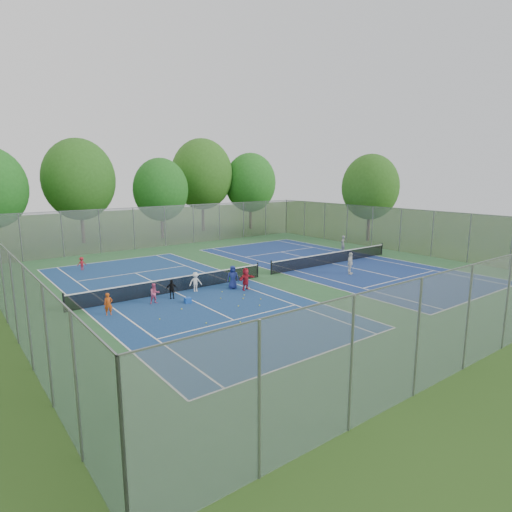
{
  "coord_description": "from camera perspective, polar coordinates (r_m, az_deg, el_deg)",
  "views": [
    {
      "loc": [
        -18.33,
        -23.17,
        7.2
      ],
      "look_at": [
        0.0,
        1.0,
        1.3
      ],
      "focal_mm": 30.0,
      "sensor_mm": 36.0,
      "label": 1
    }
  ],
  "objects": [
    {
      "name": "tennis_ball_2",
      "position": [
        23.63,
        0.47,
        -6.64
      ],
      "size": [
        0.07,
        0.07,
        0.07
      ],
      "primitive_type": "sphere",
      "color": "yellow",
      "rests_on": "ground"
    },
    {
      "name": "tree_nr",
      "position": [
        54.52,
        -7.22,
        10.75
      ],
      "size": [
        7.6,
        7.6,
        11.42
      ],
      "color": "#443326",
      "rests_on": "ground"
    },
    {
      "name": "court_right",
      "position": [
        35.07,
        10.15,
        -0.99
      ],
      "size": [
        10.97,
        23.77,
        0.01
      ],
      "primitive_type": "cube",
      "color": "navy",
      "rests_on": "court_pad"
    },
    {
      "name": "student_b",
      "position": [
        24.6,
        -13.36,
        -4.89
      ],
      "size": [
        0.59,
        0.47,
        1.17
      ],
      "primitive_type": "imported",
      "rotation": [
        0.0,
        0.0,
        -0.05
      ],
      "color": "#D0517B",
      "rests_on": "ground"
    },
    {
      "name": "student_e",
      "position": [
        26.96,
        -3.11,
        -2.85
      ],
      "size": [
        0.86,
        0.72,
        1.5
      ],
      "primitive_type": "imported",
      "rotation": [
        0.0,
        0.0,
        -0.4
      ],
      "color": "navy",
      "rests_on": "ground"
    },
    {
      "name": "net_left",
      "position": [
        26.66,
        -10.78,
        -3.85
      ],
      "size": [
        12.87,
        0.1,
        0.91
      ],
      "primitive_type": "cube",
      "color": "black",
      "rests_on": "ground"
    },
    {
      "name": "fence_south",
      "position": [
        20.36,
        30.45,
        -5.35
      ],
      "size": [
        32.0,
        0.1,
        4.0
      ],
      "primitive_type": "cube",
      "color": "gray",
      "rests_on": "ground"
    },
    {
      "name": "student_d",
      "position": [
        25.35,
        -11.19,
        -4.37
      ],
      "size": [
        0.72,
        0.49,
        1.14
      ],
      "primitive_type": "imported",
      "rotation": [
        0.0,
        0.0,
        -0.35
      ],
      "color": "black",
      "rests_on": "ground"
    },
    {
      "name": "tennis_ball_4",
      "position": [
        27.17,
        -0.95,
        -4.29
      ],
      "size": [
        0.07,
        0.07,
        0.07
      ],
      "primitive_type": "sphere",
      "color": "#C1D832",
      "rests_on": "ground"
    },
    {
      "name": "teen_court_b",
      "position": [
        31.52,
        12.45,
        -0.97
      ],
      "size": [
        1.02,
        0.75,
        1.6
      ],
      "primitive_type": "imported",
      "rotation": [
        0.0,
        0.0,
        0.44
      ],
      "color": "white",
      "rests_on": "ground"
    },
    {
      "name": "tree_ne",
      "position": [
        56.15,
        -0.76,
        9.75
      ],
      "size": [
        6.6,
        6.6,
        9.77
      ],
      "color": "#443326",
      "rests_on": "ground"
    },
    {
      "name": "tennis_ball_10",
      "position": [
        25.58,
        -1.59,
        -5.26
      ],
      "size": [
        0.07,
        0.07,
        0.07
      ],
      "primitive_type": "sphere",
      "color": "#CDDD33",
      "rests_on": "ground"
    },
    {
      "name": "net_right",
      "position": [
        34.99,
        10.18,
        -0.29
      ],
      "size": [
        12.87,
        0.1,
        0.91
      ],
      "primitive_type": "cube",
      "color": "black",
      "rests_on": "ground"
    },
    {
      "name": "tennis_ball_3",
      "position": [
        23.55,
        -2.35,
        -6.71
      ],
      "size": [
        0.07,
        0.07,
        0.07
      ],
      "primitive_type": "sphere",
      "color": "#D5E535",
      "rests_on": "ground"
    },
    {
      "name": "court_pad",
      "position": [
        30.41,
        1.14,
        -2.68
      ],
      "size": [
        32.0,
        32.0,
        0.01
      ],
      "primitive_type": "cube",
      "color": "#2B5B30",
      "rests_on": "ground"
    },
    {
      "name": "tennis_ball_11",
      "position": [
        24.98,
        -4.72,
        -5.7
      ],
      "size": [
        0.07,
        0.07,
        0.07
      ],
      "primitive_type": "sphere",
      "color": "#AEC22D",
      "rests_on": "ground"
    },
    {
      "name": "student_f",
      "position": [
        26.64,
        -1.37,
        -3.09
      ],
      "size": [
        1.37,
        0.65,
        1.42
      ],
      "primitive_type": "imported",
      "rotation": [
        0.0,
        0.0,
        0.18
      ],
      "color": "#B41928",
      "rests_on": "ground"
    },
    {
      "name": "tennis_ball_9",
      "position": [
        26.37,
        -4.54,
        -4.8
      ],
      "size": [
        0.07,
        0.07,
        0.07
      ],
      "primitive_type": "sphere",
      "color": "#CADB32",
      "rests_on": "ground"
    },
    {
      "name": "tennis_ball_5",
      "position": [
        23.37,
        -9.9,
        -7.02
      ],
      "size": [
        0.07,
        0.07,
        0.07
      ],
      "primitive_type": "sphere",
      "color": "yellow",
      "rests_on": "ground"
    },
    {
      "name": "child_far_baseline",
      "position": [
        34.69,
        -22.21,
        -0.95
      ],
      "size": [
        0.72,
        0.52,
        1.01
      ],
      "primitive_type": "imported",
      "rotation": [
        0.0,
        0.0,
        2.91
      ],
      "color": "#A71723",
      "rests_on": "ground"
    },
    {
      "name": "tree_nl",
      "position": [
        47.79,
        -22.54,
        9.39
      ],
      "size": [
        7.2,
        7.2,
        10.69
      ],
      "color": "#443326",
      "rests_on": "ground"
    },
    {
      "name": "student_c",
      "position": [
        26.6,
        -8.07,
        -3.45
      ],
      "size": [
        0.87,
        0.61,
        1.22
      ],
      "primitive_type": "imported",
      "rotation": [
        0.0,
        0.0,
        -0.21
      ],
      "color": "white",
      "rests_on": "ground"
    },
    {
      "name": "tennis_ball_6",
      "position": [
        21.1,
        -2.11,
        -8.85
      ],
      "size": [
        0.07,
        0.07,
        0.07
      ],
      "primitive_type": "sphere",
      "color": "#BFDE33",
      "rests_on": "ground"
    },
    {
      "name": "fence_west",
      "position": [
        23.86,
        -30.64,
        -3.15
      ],
      "size": [
        0.1,
        32.0,
        4.0
      ],
      "primitive_type": "cube",
      "rotation": [
        0.0,
        0.0,
        1.57
      ],
      "color": "gray",
      "rests_on": "ground"
    },
    {
      "name": "tennis_ball_0",
      "position": [
        21.11,
        -6.66,
        -8.91
      ],
      "size": [
        0.07,
        0.07,
        0.07
      ],
      "primitive_type": "sphere",
      "color": "#BFD331",
      "rests_on": "ground"
    },
    {
      "name": "instructor",
      "position": [
        40.2,
        11.49,
        1.59
      ],
      "size": [
        0.66,
        0.54,
        1.55
      ],
      "primitive_type": "imported",
      "rotation": [
        0.0,
        0.0,
        3.49
      ],
      "color": "gray",
      "rests_on": "ground"
    },
    {
      "name": "fence_north",
      "position": [
        43.56,
        -12.04,
        3.91
      ],
      "size": [
        32.0,
        0.1,
        4.0
      ],
      "primitive_type": "cube",
      "color": "gray",
      "rests_on": "ground"
    },
    {
      "name": "tree_nc",
      "position": [
        48.66,
        -12.6,
        8.62
      ],
      "size": [
        6.0,
        6.0,
        8.85
      ],
      "color": "#443326",
      "rests_on": "ground"
    },
    {
      "name": "student_a",
      "position": [
        23.29,
        -19.08,
        -6.1
      ],
      "size": [
        0.48,
        0.37,
        1.18
      ],
      "primitive_type": "imported",
      "rotation": [
        0.0,
        0.0,
        -0.22
      ],
      "color": "#C64B12",
      "rests_on": "ground"
    },
    {
      "name": "court_left",
      "position": [
        26.77,
        -10.74,
        -4.76
      ],
      "size": [
        10.97,
        23.77,
        0.01
      ],
      "primitive_type": "cube",
      "color": "navy",
      "rests_on": "court_pad"
    },
    {
      "name": "fence_east",
      "position": [
        41.74,
        18.69,
        3.27
      ],
      "size": [
        0.1,
        32.0,
        4.0
      ],
      "primitive_type": "cube",
      "rotation": [
        0.0,
        0.0,
        1.57
      ],
      "color": "gray",
      "rests_on": "ground"
    },
    {
      "name": "tennis_ball_1",
      "position": [
        24.91,
        -1.74,
        -5.71
      ],
      "size": [
        0.07,
        0.07,
        0.07
      ],
      "primitive_type": "sphere",
      "color": "gold",
      "rests_on": "ground"
    },
    {
      "name": "tennis_ball_8",
      "position": [
        24.78,
        0.63,
        -5.8
      ],
      "size": [
        0.07,
        0.07,
        0.07
      ],
      "primitive_type": "sphere",
      "color": "gold",
      "rests_on": "ground"
    },
    {
      "name": "ball_hopper",
      "position": [
        27.81,
        -3.21,
        -3.45
      ],
      "size": [
        0.31,
        0.31,
        0.53
      ],
      "primitive_type": "cube",
      "rotation": [
        0.0,
        0.0,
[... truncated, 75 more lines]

